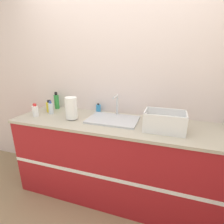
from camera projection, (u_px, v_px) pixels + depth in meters
ground_plane at (104, 212)px, 1.89m from camera, size 12.00×12.00×0.00m
wall_back at (123, 83)px, 2.08m from camera, size 4.62×0.06×2.60m
counter_cabinet at (114, 159)px, 2.03m from camera, size 2.24×0.66×0.93m
sink at (113, 119)px, 1.92m from camera, size 0.54×0.37×0.26m
paper_towel_roll at (71, 108)px, 1.92m from camera, size 0.13×0.13×0.25m
dish_rack at (164, 123)px, 1.65m from camera, size 0.38×0.25×0.19m
bottle_white_spray at (35, 111)px, 2.04m from camera, size 0.07×0.07×0.15m
bottle_yellow at (49, 107)px, 2.20m from camera, size 0.08×0.08×0.15m
bottle_green at (57, 101)px, 2.33m from camera, size 0.06×0.06×0.22m
bottle_clear at (51, 108)px, 2.12m from camera, size 0.06×0.06×0.16m
soap_dispenser at (98, 108)px, 2.18m from camera, size 0.06×0.06×0.11m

